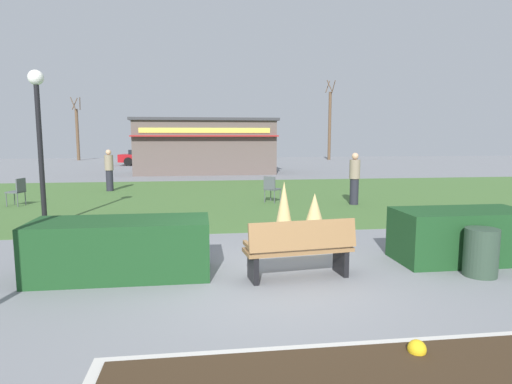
# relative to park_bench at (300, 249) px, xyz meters

# --- Properties ---
(ground_plane) EXTENTS (80.00, 80.00, 0.00)m
(ground_plane) POSITION_rel_park_bench_xyz_m (-0.54, -0.09, -0.48)
(ground_plane) COLOR slate
(lawn_patch) EXTENTS (36.00, 12.00, 0.01)m
(lawn_patch) POSITION_rel_park_bench_xyz_m (-0.54, 9.31, -0.48)
(lawn_patch) COLOR #446B33
(lawn_patch) RESTS_ON ground_plane
(park_bench) EXTENTS (1.75, 0.72, 0.95)m
(park_bench) POSITION_rel_park_bench_xyz_m (0.00, 0.00, 0.00)
(park_bench) COLOR olive
(park_bench) RESTS_ON ground_plane
(hedge_left) EXTENTS (2.75, 1.10, 0.90)m
(hedge_left) POSITION_rel_park_bench_xyz_m (-2.77, 0.51, -0.03)
(hedge_left) COLOR #19421E
(hedge_left) RESTS_ON ground_plane
(hedge_right) EXTENTS (2.32, 1.10, 0.92)m
(hedge_right) POSITION_rel_park_bench_xyz_m (3.08, 0.59, -0.02)
(hedge_right) COLOR #19421E
(hedge_right) RESTS_ON ground_plane
(ornamental_grass_behind_left) EXTENTS (0.51, 0.51, 1.35)m
(ornamental_grass_behind_left) POSITION_rel_park_bench_xyz_m (0.10, 1.80, 0.19)
(ornamental_grass_behind_left) COLOR tan
(ornamental_grass_behind_left) RESTS_ON ground_plane
(ornamental_grass_behind_right) EXTENTS (0.68, 0.68, 1.12)m
(ornamental_grass_behind_right) POSITION_rel_park_bench_xyz_m (0.69, 1.70, 0.08)
(ornamental_grass_behind_right) COLOR tan
(ornamental_grass_behind_right) RESTS_ON ground_plane
(lamppost_mid) EXTENTS (0.36, 0.36, 3.77)m
(lamppost_mid) POSITION_rel_park_bench_xyz_m (-5.33, 4.67, 1.92)
(lamppost_mid) COLOR black
(lamppost_mid) RESTS_ON ground_plane
(trash_bin) EXTENTS (0.52, 0.52, 0.77)m
(trash_bin) POSITION_rel_park_bench_xyz_m (2.89, -0.23, -0.10)
(trash_bin) COLOR #2D4233
(trash_bin) RESTS_ON ground_plane
(food_kiosk) EXTENTS (8.45, 4.10, 3.28)m
(food_kiosk) POSITION_rel_park_bench_xyz_m (-1.15, 20.00, 1.17)
(food_kiosk) COLOR #594C47
(food_kiosk) RESTS_ON ground_plane
(cafe_chair_west) EXTENTS (0.54, 0.54, 0.89)m
(cafe_chair_west) POSITION_rel_park_bench_xyz_m (-7.28, 8.13, 0.05)
(cafe_chair_west) COLOR #4C5156
(cafe_chair_west) RESTS_ON ground_plane
(cafe_chair_east) EXTENTS (0.62, 0.62, 0.89)m
(cafe_chair_east) POSITION_rel_park_bench_xyz_m (0.85, 7.74, 0.05)
(cafe_chair_east) COLOR #4C5156
(cafe_chair_east) RESTS_ON ground_plane
(person_strolling) EXTENTS (0.34, 0.34, 1.69)m
(person_strolling) POSITION_rel_park_bench_xyz_m (3.47, 7.02, 0.38)
(person_strolling) COLOR #23232D
(person_strolling) RESTS_ON ground_plane
(person_standing) EXTENTS (0.34, 0.34, 1.69)m
(person_standing) POSITION_rel_park_bench_xyz_m (-5.16, 11.71, 0.38)
(person_standing) COLOR #23232D
(person_standing) RESTS_ON ground_plane
(parked_car_west_slot) EXTENTS (4.33, 2.31, 1.20)m
(parked_car_west_slot) POSITION_rel_park_bench_xyz_m (-5.55, 28.13, 0.16)
(parked_car_west_slot) COLOR maroon
(parked_car_west_slot) RESTS_ON ground_plane
(parked_car_center_slot) EXTENTS (4.28, 2.20, 1.20)m
(parked_car_center_slot) POSITION_rel_park_bench_xyz_m (-0.35, 28.12, 0.16)
(parked_car_center_slot) COLOR black
(parked_car_center_slot) RESTS_ON ground_plane
(tree_left_bg) EXTENTS (0.91, 0.96, 5.81)m
(tree_left_bg) POSITION_rel_park_bench_xyz_m (-12.79, 36.04, 2.06)
(tree_left_bg) COLOR brown
(tree_left_bg) RESTS_ON ground_plane
(tree_right_bg) EXTENTS (0.91, 0.96, 7.45)m
(tree_right_bg) POSITION_rel_park_bench_xyz_m (10.84, 33.73, 2.88)
(tree_right_bg) COLOR brown
(tree_right_bg) RESTS_ON ground_plane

